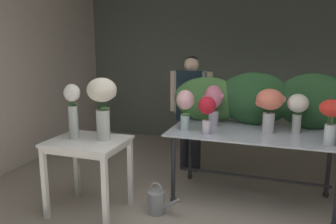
{
  "coord_description": "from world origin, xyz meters",
  "views": [
    {
      "loc": [
        0.62,
        -1.97,
        1.75
      ],
      "look_at": [
        -0.47,
        1.18,
        1.07
      ],
      "focal_mm": 35.59,
      "sensor_mm": 36.0,
      "label": 1
    }
  ],
  "objects_px": {
    "display_table_glass": "(254,142)",
    "vase_rosy_ranunculus": "(213,102)",
    "side_table_white": "(88,150)",
    "vase_crimson_lilies": "(207,111)",
    "vase_blush_freesia": "(185,105)",
    "vase_ivory_roses": "(298,108)",
    "vase_coral_stock": "(270,104)",
    "vase_white_roses_tall": "(73,108)",
    "watering_can": "(157,202)",
    "vase_scarlet_hydrangea": "(331,115)",
    "vase_cream_lisianthus_tall": "(103,100)",
    "florist": "(191,102)"
  },
  "relations": [
    {
      "from": "watering_can",
      "to": "vase_rosy_ranunculus",
      "type": "bearing_deg",
      "value": 60.71
    },
    {
      "from": "side_table_white",
      "to": "vase_crimson_lilies",
      "type": "xyz_separation_m",
      "value": [
        1.11,
        0.56,
        0.38
      ]
    },
    {
      "from": "florist",
      "to": "watering_can",
      "type": "bearing_deg",
      "value": -90.26
    },
    {
      "from": "vase_blush_freesia",
      "to": "watering_can",
      "type": "distance_m",
      "value": 1.08
    },
    {
      "from": "vase_scarlet_hydrangea",
      "to": "vase_white_roses_tall",
      "type": "bearing_deg",
      "value": -167.0
    },
    {
      "from": "vase_ivory_roses",
      "to": "vase_white_roses_tall",
      "type": "height_order",
      "value": "vase_white_roses_tall"
    },
    {
      "from": "vase_blush_freesia",
      "to": "vase_white_roses_tall",
      "type": "height_order",
      "value": "vase_white_roses_tall"
    },
    {
      "from": "vase_rosy_ranunculus",
      "to": "vase_ivory_roses",
      "type": "bearing_deg",
      "value": -1.66
    },
    {
      "from": "vase_blush_freesia",
      "to": "vase_coral_stock",
      "type": "height_order",
      "value": "vase_coral_stock"
    },
    {
      "from": "vase_coral_stock",
      "to": "vase_crimson_lilies",
      "type": "relative_size",
      "value": 1.18
    },
    {
      "from": "display_table_glass",
      "to": "vase_blush_freesia",
      "type": "xyz_separation_m",
      "value": [
        -0.74,
        -0.19,
        0.41
      ]
    },
    {
      "from": "watering_can",
      "to": "vase_ivory_roses",
      "type": "bearing_deg",
      "value": 28.54
    },
    {
      "from": "side_table_white",
      "to": "florist",
      "type": "bearing_deg",
      "value": 65.48
    },
    {
      "from": "vase_ivory_roses",
      "to": "vase_white_roses_tall",
      "type": "xyz_separation_m",
      "value": [
        -2.17,
        -0.92,
        0.03
      ]
    },
    {
      "from": "vase_blush_freesia",
      "to": "vase_rosy_ranunculus",
      "type": "bearing_deg",
      "value": 50.5
    },
    {
      "from": "vase_ivory_roses",
      "to": "vase_crimson_lilies",
      "type": "height_order",
      "value": "vase_ivory_roses"
    },
    {
      "from": "vase_blush_freesia",
      "to": "vase_rosy_ranunculus",
      "type": "xyz_separation_m",
      "value": [
        0.25,
        0.3,
        -0.0
      ]
    },
    {
      "from": "side_table_white",
      "to": "vase_coral_stock",
      "type": "relative_size",
      "value": 1.65
    },
    {
      "from": "vase_scarlet_hydrangea",
      "to": "vase_white_roses_tall",
      "type": "height_order",
      "value": "vase_white_roses_tall"
    },
    {
      "from": "vase_coral_stock",
      "to": "watering_can",
      "type": "height_order",
      "value": "vase_coral_stock"
    },
    {
      "from": "florist",
      "to": "vase_white_roses_tall",
      "type": "distance_m",
      "value": 1.72
    },
    {
      "from": "vase_coral_stock",
      "to": "vase_cream_lisianthus_tall",
      "type": "xyz_separation_m",
      "value": [
        -1.57,
        -0.78,
        0.09
      ]
    },
    {
      "from": "vase_scarlet_hydrangea",
      "to": "vase_ivory_roses",
      "type": "xyz_separation_m",
      "value": [
        -0.28,
        0.36,
        -0.02
      ]
    },
    {
      "from": "side_table_white",
      "to": "vase_cream_lisianthus_tall",
      "type": "relative_size",
      "value": 1.25
    },
    {
      "from": "vase_crimson_lilies",
      "to": "vase_cream_lisianthus_tall",
      "type": "distance_m",
      "value": 1.08
    },
    {
      "from": "vase_rosy_ranunculus",
      "to": "vase_coral_stock",
      "type": "bearing_deg",
      "value": -9.86
    },
    {
      "from": "vase_crimson_lilies",
      "to": "side_table_white",
      "type": "bearing_deg",
      "value": -153.32
    },
    {
      "from": "vase_blush_freesia",
      "to": "vase_ivory_roses",
      "type": "bearing_deg",
      "value": 13.43
    },
    {
      "from": "florist",
      "to": "vase_scarlet_hydrangea",
      "type": "height_order",
      "value": "florist"
    },
    {
      "from": "vase_cream_lisianthus_tall",
      "to": "watering_can",
      "type": "xyz_separation_m",
      "value": [
        0.52,
        0.13,
        -1.08
      ]
    },
    {
      "from": "vase_rosy_ranunculus",
      "to": "watering_can",
      "type": "height_order",
      "value": "vase_rosy_ranunculus"
    },
    {
      "from": "display_table_glass",
      "to": "vase_rosy_ranunculus",
      "type": "height_order",
      "value": "vase_rosy_ranunculus"
    },
    {
      "from": "side_table_white",
      "to": "vase_coral_stock",
      "type": "xyz_separation_m",
      "value": [
        1.73,
        0.84,
        0.43
      ]
    },
    {
      "from": "display_table_glass",
      "to": "side_table_white",
      "type": "bearing_deg",
      "value": -152.18
    },
    {
      "from": "florist",
      "to": "vase_rosy_ranunculus",
      "type": "relative_size",
      "value": 3.3
    },
    {
      "from": "side_table_white",
      "to": "vase_crimson_lilies",
      "type": "height_order",
      "value": "vase_crimson_lilies"
    },
    {
      "from": "side_table_white",
      "to": "vase_cream_lisianthus_tall",
      "type": "xyz_separation_m",
      "value": [
        0.16,
        0.06,
        0.52
      ]
    },
    {
      "from": "side_table_white",
      "to": "vase_scarlet_hydrangea",
      "type": "height_order",
      "value": "vase_scarlet_hydrangea"
    },
    {
      "from": "side_table_white",
      "to": "vase_white_roses_tall",
      "type": "relative_size",
      "value": 1.4
    },
    {
      "from": "display_table_glass",
      "to": "vase_rosy_ranunculus",
      "type": "distance_m",
      "value": 0.64
    },
    {
      "from": "side_table_white",
      "to": "vase_white_roses_tall",
      "type": "height_order",
      "value": "vase_white_roses_tall"
    },
    {
      "from": "vase_rosy_ranunculus",
      "to": "vase_blush_freesia",
      "type": "bearing_deg",
      "value": -129.5
    },
    {
      "from": "vase_rosy_ranunculus",
      "to": "florist",
      "type": "bearing_deg",
      "value": 127.42
    },
    {
      "from": "vase_scarlet_hydrangea",
      "to": "florist",
      "type": "bearing_deg",
      "value": 150.04
    },
    {
      "from": "display_table_glass",
      "to": "watering_can",
      "type": "distance_m",
      "value": 1.24
    },
    {
      "from": "florist",
      "to": "vase_coral_stock",
      "type": "xyz_separation_m",
      "value": [
        1.05,
        -0.65,
        0.14
      ]
    },
    {
      "from": "florist",
      "to": "vase_ivory_roses",
      "type": "relative_size",
      "value": 3.72
    },
    {
      "from": "vase_coral_stock",
      "to": "watering_can",
      "type": "bearing_deg",
      "value": -148.5
    },
    {
      "from": "vase_blush_freesia",
      "to": "vase_scarlet_hydrangea",
      "type": "height_order",
      "value": "vase_blush_freesia"
    },
    {
      "from": "vase_scarlet_hydrangea",
      "to": "vase_coral_stock",
      "type": "distance_m",
      "value": 0.63
    }
  ]
}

